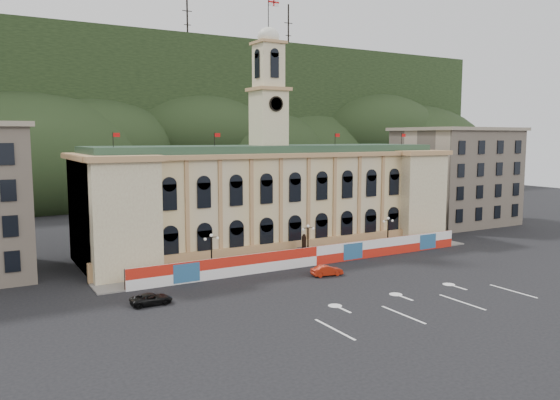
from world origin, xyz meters
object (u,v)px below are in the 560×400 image
statue (304,252)px  lamp_center (308,240)px  black_suv (151,299)px  red_sedan (327,271)px

statue → lamp_center: (0.00, -1.00, 1.89)m
lamp_center → black_suv: size_ratio=1.22×
lamp_center → black_suv: bearing=-161.6°
statue → black_suv: statue is taller
lamp_center → red_sedan: size_ratio=1.27×
red_sedan → black_suv: bearing=100.2°
statue → lamp_center: bearing=-90.0°
red_sedan → lamp_center: bearing=-6.4°
black_suv → red_sedan: bearing=-87.7°
red_sedan → black_suv: 22.00m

